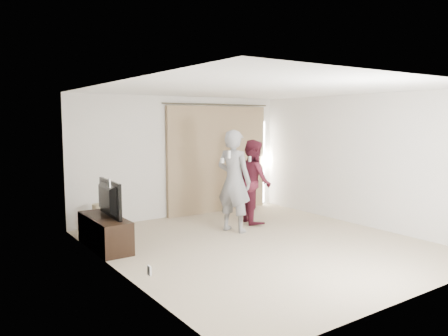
{
  "coord_description": "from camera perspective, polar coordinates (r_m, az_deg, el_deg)",
  "views": [
    {
      "loc": [
        -4.61,
        -5.57,
        2.09
      ],
      "look_at": [
        0.05,
        1.2,
        1.19
      ],
      "focal_mm": 35.0,
      "sensor_mm": 36.0,
      "label": 1
    }
  ],
  "objects": [
    {
      "name": "person_man",
      "position": [
        8.17,
        1.29,
        -1.7
      ],
      "size": [
        0.69,
        0.82,
        1.92
      ],
      "color": "gray",
      "rests_on": "ground"
    },
    {
      "name": "tv",
      "position": [
        7.36,
        -15.43,
        -3.9
      ],
      "size": [
        0.19,
        1.03,
        0.59
      ],
      "primitive_type": "imported",
      "rotation": [
        0.0,
        0.0,
        1.52
      ],
      "color": "black",
      "rests_on": "tv_console"
    },
    {
      "name": "ceiling",
      "position": [
        7.25,
        5.15,
        10.27
      ],
      "size": [
        5.0,
        5.5,
        0.01
      ],
      "primitive_type": "cube",
      "color": "white",
      "rests_on": "wall_back"
    },
    {
      "name": "tv_console",
      "position": [
        7.48,
        -15.31,
        -8.12
      ],
      "size": [
        0.47,
        1.36,
        0.52
      ],
      "primitive_type": "cube",
      "color": "black",
      "rests_on": "ground"
    },
    {
      "name": "curtain",
      "position": [
        9.97,
        -0.73,
        1.17
      ],
      "size": [
        2.8,
        0.11,
        2.46
      ],
      "color": "tan",
      "rests_on": "ground"
    },
    {
      "name": "scratching_post",
      "position": [
        8.55,
        -16.07,
        -6.65
      ],
      "size": [
        0.4,
        0.4,
        0.53
      ],
      "color": "tan",
      "rests_on": "ground"
    },
    {
      "name": "floor",
      "position": [
        7.53,
        4.95,
        -9.87
      ],
      "size": [
        5.5,
        5.5,
        0.0
      ],
      "primitive_type": "plane",
      "color": "#BFAB8F",
      "rests_on": "ground"
    },
    {
      "name": "wall_left",
      "position": [
        6.01,
        -13.65,
        -1.48
      ],
      "size": [
        0.04,
        5.5,
        2.6
      ],
      "color": "silver",
      "rests_on": "ground"
    },
    {
      "name": "person_woman",
      "position": [
        8.91,
        3.89,
        -1.73
      ],
      "size": [
        0.86,
        0.98,
        1.7
      ],
      "color": "#581928",
      "rests_on": "ground"
    },
    {
      "name": "wall_back",
      "position": [
        9.55,
        -5.52,
        1.49
      ],
      "size": [
        5.0,
        0.04,
        2.6
      ],
      "primitive_type": "cube",
      "color": "silver",
      "rests_on": "ground"
    }
  ]
}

